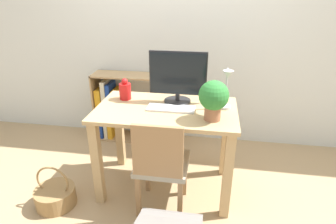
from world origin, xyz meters
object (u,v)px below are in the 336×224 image
object	(u,v)px
monitor	(178,76)
keyboard	(171,108)
desk_lamp	(227,86)
chair	(161,164)
basket	(55,196)
bookshelf	(121,108)
vase	(125,90)
potted_plant	(214,98)

from	to	relation	value
monitor	keyboard	xyz separation A→B (m)	(-0.03, -0.17, -0.22)
desk_lamp	chair	xyz separation A→B (m)	(-0.45, -0.34, -0.53)
chair	basket	size ratio (longest dim) A/B	2.22
chair	desk_lamp	bearing A→B (deg)	38.91
keyboard	bookshelf	distance (m)	1.17
keyboard	chair	size ratio (longest dim) A/B	0.46
chair	basket	bearing A→B (deg)	-172.72
bookshelf	basket	distance (m)	1.26
monitor	chair	world-z (taller)	monitor
vase	basket	bearing A→B (deg)	-132.20
desk_lamp	potted_plant	xyz separation A→B (m)	(-0.09, -0.18, -0.03)
monitor	potted_plant	size ratio (longest dim) A/B	1.60
chair	vase	bearing A→B (deg)	133.27
chair	bookshelf	world-z (taller)	chair
desk_lamp	bookshelf	distance (m)	1.51
vase	potted_plant	bearing A→B (deg)	-21.79
vase	keyboard	bearing A→B (deg)	-20.80
desk_lamp	keyboard	bearing A→B (deg)	-174.72
keyboard	vase	distance (m)	0.46
potted_plant	vase	bearing A→B (deg)	158.21
keyboard	desk_lamp	xyz separation A→B (m)	(0.42, 0.04, 0.20)
monitor	potted_plant	bearing A→B (deg)	-46.08
chair	bookshelf	xyz separation A→B (m)	(-0.68, 1.13, -0.07)
potted_plant	basket	xyz separation A→B (m)	(-1.24, -0.23, -0.86)
chair	bookshelf	bearing A→B (deg)	123.49
bookshelf	basket	size ratio (longest dim) A/B	2.49
monitor	basket	xyz separation A→B (m)	(-0.94, -0.54, -0.91)
desk_lamp	basket	bearing A→B (deg)	-162.88
bookshelf	monitor	bearing A→B (deg)	-41.84
vase	chair	world-z (taller)	vase
vase	bookshelf	distance (m)	0.87
monitor	basket	distance (m)	1.42
chair	basket	distance (m)	0.96
desk_lamp	bookshelf	size ratio (longest dim) A/B	0.36
chair	basket	world-z (taller)	chair
keyboard	potted_plant	size ratio (longest dim) A/B	1.27
keyboard	bookshelf	size ratio (longest dim) A/B	0.41
vase	basket	xyz separation A→B (m)	(-0.48, -0.53, -0.76)
keyboard	desk_lamp	distance (m)	0.47
monitor	chair	size ratio (longest dim) A/B	0.57
keyboard	desk_lamp	bearing A→B (deg)	5.28
basket	keyboard	bearing A→B (deg)	22.22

